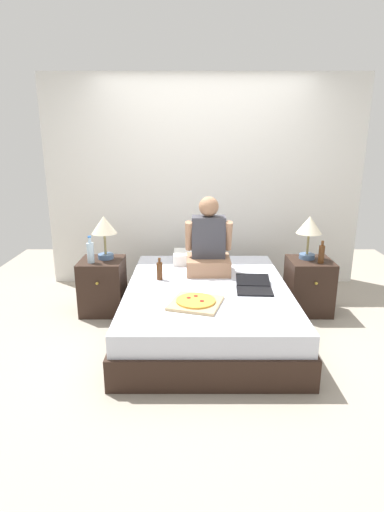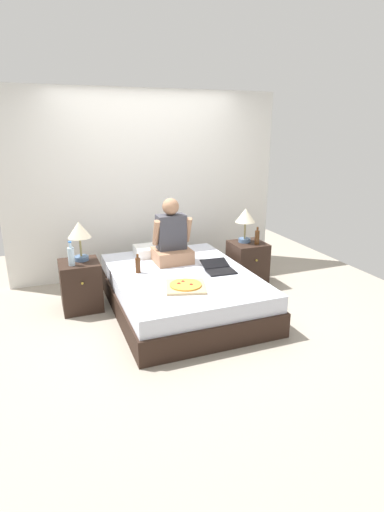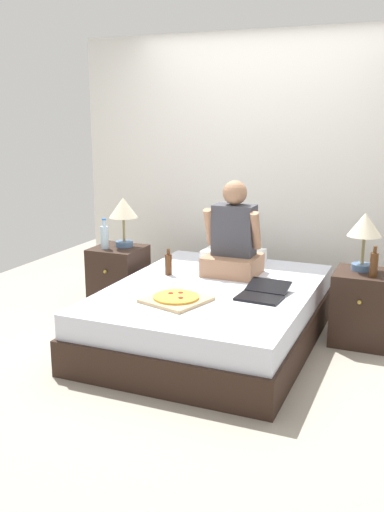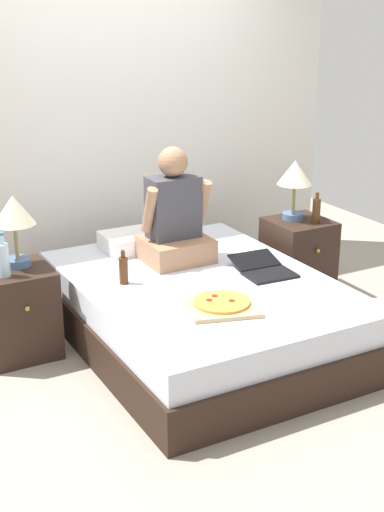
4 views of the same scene
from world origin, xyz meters
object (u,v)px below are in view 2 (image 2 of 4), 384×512
at_px(laptop, 219,269).
at_px(pizza_box, 186,286).
at_px(nightstand_left, 81,285).
at_px(nightstand_right, 247,263).
at_px(person_seated, 172,239).
at_px(beer_bottle, 257,237).
at_px(beer_bottle_on_bed, 138,265).
at_px(water_bottle, 71,256).
at_px(lamp_on_right_nightstand, 245,218).
at_px(bed, 182,291).
at_px(lamp_on_left_nightstand, 79,233).

relative_size(laptop, pizza_box, 0.87).
height_order(nightstand_left, nightstand_right, same).
bearing_deg(pizza_box, nightstand_left, 138.53).
bearing_deg(person_seated, nightstand_right, 0.20).
height_order(nightstand_right, beer_bottle, beer_bottle).
bearing_deg(beer_bottle_on_bed, person_seated, 26.29).
relative_size(nightstand_left, person_seated, 0.73).
bearing_deg(nightstand_left, beer_bottle, -2.56).
height_order(water_bottle, lamp_on_right_nightstand, lamp_on_right_nightstand).
bearing_deg(person_seated, lamp_on_right_nightstand, 2.98).
xyz_separation_m(lamp_on_right_nightstand, person_seated, (-1.03, -0.05, -0.17)).
distance_m(pizza_box, beer_bottle_on_bed, 0.71).
relative_size(nightstand_right, lamp_on_right_nightstand, 1.26).
relative_size(beer_bottle, beer_bottle_on_bed, 1.05).
xyz_separation_m(bed, beer_bottle, (1.15, 0.32, 0.45)).
xyz_separation_m(water_bottle, lamp_on_right_nightstand, (2.22, 0.14, 0.22)).
xyz_separation_m(beer_bottle, pizza_box, (-1.27, -0.76, -0.20)).
xyz_separation_m(bed, beer_bottle_on_bed, (-0.46, 0.18, 0.32)).
bearing_deg(water_bottle, bed, -15.86).
bearing_deg(laptop, nightstand_left, 161.20).
xyz_separation_m(bed, pizza_box, (-0.11, -0.44, 0.24)).
height_order(bed, lamp_on_right_nightstand, lamp_on_right_nightstand).
bearing_deg(beer_bottle, lamp_on_right_nightstand, 123.69).
height_order(lamp_on_left_nightstand, water_bottle, lamp_on_left_nightstand).
bearing_deg(person_seated, laptop, -51.79).
distance_m(nightstand_left, person_seated, 1.19).
distance_m(bed, beer_bottle_on_bed, 0.59).
relative_size(lamp_on_left_nightstand, pizza_box, 0.90).
relative_size(laptop, beer_bottle_on_bed, 1.97).
height_order(bed, nightstand_left, nightstand_left).
bearing_deg(person_seated, beer_bottle_on_bed, -153.71).
relative_size(pizza_box, beer_bottle_on_bed, 2.26).
height_order(beer_bottle, person_seated, person_seated).
height_order(bed, beer_bottle_on_bed, beer_bottle_on_bed).
bearing_deg(bed, lamp_on_right_nightstand, 24.07).
xyz_separation_m(water_bottle, pizza_box, (1.05, -0.77, -0.22)).
distance_m(lamp_on_left_nightstand, pizza_box, 1.37).
xyz_separation_m(nightstand_left, nightstand_right, (2.17, 0.00, 0.00)).
distance_m(person_seated, pizza_box, 0.91).
distance_m(lamp_on_left_nightstand, lamp_on_right_nightstand, 2.10).
xyz_separation_m(lamp_on_left_nightstand, laptop, (1.47, -0.56, -0.43)).
distance_m(lamp_on_left_nightstand, nightstand_right, 2.21).
bearing_deg(nightstand_left, laptop, -18.80).
height_order(nightstand_left, lamp_on_left_nightstand, lamp_on_left_nightstand).
height_order(bed, water_bottle, water_bottle).
bearing_deg(lamp_on_left_nightstand, pizza_box, -44.29).
bearing_deg(bed, person_seated, 86.92).
relative_size(nightstand_right, beer_bottle, 2.47).
height_order(nightstand_left, person_seated, person_seated).
bearing_deg(person_seated, water_bottle, -175.84).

